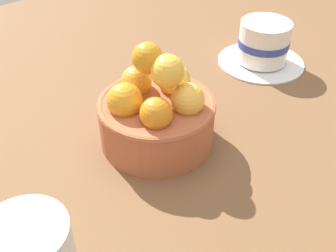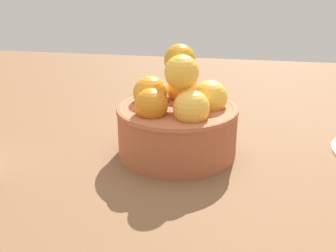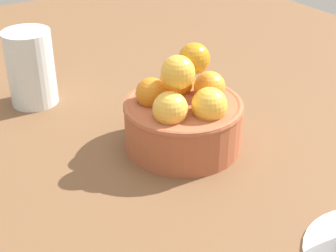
{
  "view_description": "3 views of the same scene",
  "coord_description": "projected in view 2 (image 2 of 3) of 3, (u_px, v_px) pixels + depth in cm",
  "views": [
    {
      "loc": [
        -26.62,
        -32.68,
        35.39
      ],
      "look_at": [
        -0.78,
        -3.12,
        4.61
      ],
      "focal_mm": 43.47,
      "sensor_mm": 36.0,
      "label": 1
    },
    {
      "loc": [
        7.33,
        -46.29,
        22.14
      ],
      "look_at": [
        -0.82,
        -1.92,
        4.41
      ],
      "focal_mm": 42.72,
      "sensor_mm": 36.0,
      "label": 2
    },
    {
      "loc": [
        45.21,
        -32.09,
        35.26
      ],
      "look_at": [
        -1.25,
        -1.48,
        2.77
      ],
      "focal_mm": 53.68,
      "sensor_mm": 36.0,
      "label": 3
    }
  ],
  "objects": [
    {
      "name": "ground_plane",
      "position": [
        177.0,
        169.0,
        0.53
      ],
      "size": [
        148.15,
        119.46,
        4.78
      ],
      "primitive_type": "cube",
      "color": "brown"
    },
    {
      "name": "terracotta_bowl",
      "position": [
        177.0,
        119.0,
        0.5
      ],
      "size": [
        15.14,
        15.14,
        13.78
      ],
      "color": "#AD5938",
      "rests_on": "ground_plane"
    }
  ]
}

